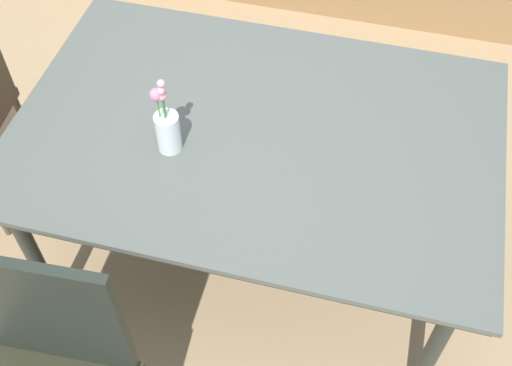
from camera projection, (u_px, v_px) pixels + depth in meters
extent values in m
plane|color=#9E7F5B|center=(239.00, 237.00, 2.76)|extent=(12.00, 12.00, 0.00)
cube|color=#4C514C|center=(256.00, 132.00, 2.13)|extent=(1.62, 1.09, 0.02)
cube|color=#232823|center=(256.00, 137.00, 2.15)|extent=(1.58, 1.07, 0.02)
cylinder|color=#232823|center=(34.00, 257.00, 2.27)|extent=(0.05, 0.05, 0.73)
cylinder|color=#232823|center=(433.00, 349.00, 2.06)|extent=(0.05, 0.05, 0.73)
cylinder|color=#232823|center=(126.00, 90.00, 2.80)|extent=(0.05, 0.05, 0.73)
cylinder|color=#232823|center=(451.00, 149.00, 2.58)|extent=(0.05, 0.05, 0.73)
cube|color=black|center=(47.00, 315.00, 1.71)|extent=(0.44, 0.06, 0.52)
cylinder|color=#4C3D2D|center=(28.00, 133.00, 2.82)|extent=(0.03, 0.03, 0.46)
cylinder|color=silver|center=(168.00, 132.00, 2.02)|extent=(0.08, 0.08, 0.14)
cylinder|color=#47843D|center=(165.00, 110.00, 1.94)|extent=(0.01, 0.01, 0.14)
sphere|color=pink|center=(162.00, 93.00, 1.89)|extent=(0.03, 0.03, 0.03)
cylinder|color=#47843D|center=(159.00, 110.00, 1.95)|extent=(0.01, 0.01, 0.13)
sphere|color=pink|center=(156.00, 94.00, 1.89)|extent=(0.04, 0.04, 0.04)
cylinder|color=#47843D|center=(164.00, 110.00, 1.95)|extent=(0.01, 0.01, 0.13)
sphere|color=pink|center=(161.00, 95.00, 1.90)|extent=(0.04, 0.04, 0.04)
cylinder|color=#47843D|center=(164.00, 110.00, 1.93)|extent=(0.01, 0.01, 0.15)
sphere|color=pink|center=(161.00, 91.00, 1.87)|extent=(0.02, 0.02, 0.02)
cylinder|color=#47843D|center=(164.00, 105.00, 1.93)|extent=(0.01, 0.01, 0.18)
sphere|color=pink|center=(161.00, 84.00, 1.86)|extent=(0.03, 0.03, 0.03)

